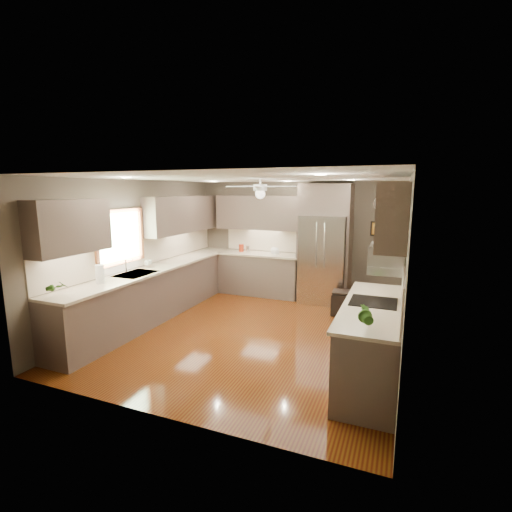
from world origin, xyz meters
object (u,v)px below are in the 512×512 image
Objects in this scene: refrigerator at (324,246)px; paper_towel at (100,274)px; potted_plant_left at (58,287)px; potted_plant_right at (367,315)px; canister_b at (248,249)px; canister_a at (241,248)px; stool at (342,303)px; microwave at (387,258)px; soap_bottle at (149,262)px; bowl at (275,253)px.

paper_towel is (-2.67, -3.40, -0.11)m from refrigerator.
potted_plant_right is at bearing 4.28° from potted_plant_left.
canister_b is 0.44× the size of potted_plant_right.
potted_plant_left is 0.12× the size of refrigerator.
refrigerator reaches higher than potted_plant_right.
stool is (2.42, -0.83, -0.78)m from canister_a.
potted_plant_left is at bearing -99.82° from canister_a.
microwave is 1.23× the size of stool.
soap_bottle is 0.54× the size of potted_plant_right.
potted_plant_right is (3.85, 0.29, 0.02)m from potted_plant_left.
bowl is 3.78m from paper_towel.
microwave reaches higher than paper_towel.
canister_b is 0.49× the size of potted_plant_left.
potted_plant_right is at bearing -95.44° from microwave.
bowl is at bearing 69.73° from potted_plant_left.
microwave is (3.06, -2.77, 0.47)m from canister_b.
soap_bottle is (-0.87, -2.19, 0.01)m from canister_a.
soap_bottle is 0.72× the size of bowl.
canister_a is 0.55× the size of potted_plant_right.
paper_towel reaches higher than potted_plant_left.
canister_b is 0.82× the size of soap_bottle.
paper_towel is (-1.59, -3.43, 0.11)m from bowl.
stool is at bearing 22.50° from soap_bottle.
refrigerator reaches higher than bowl.
potted_plant_left reaches higher than soap_bottle.
stool is 1.43× the size of paper_towel.
refrigerator is at bearing -1.99° from canister_a.
refrigerator is at bearing -2.18° from canister_b.
potted_plant_right is at bearing -59.47° from bowl.
paper_towel reaches higher than bowl.
bowl is 0.10× the size of refrigerator.
canister_a is 0.07× the size of refrigerator.
soap_bottle is 0.60× the size of potted_plant_left.
canister_b is 4.32m from potted_plant_left.
potted_plant_left is at bearing -132.79° from stool.
refrigerator reaches higher than microwave.
canister_a is 1.25× the size of canister_b.
canister_b is at bearing 78.00° from potted_plant_left.
potted_plant_right is 4.53m from bowl.
refrigerator is (2.64, 4.16, 0.11)m from potted_plant_left.
bowl is (0.82, -0.04, -0.05)m from canister_a.
potted_plant_left is 0.64× the size of stool.
potted_plant_right is 1.23m from microwave.
canister_b is 4.16m from microwave.
microwave is at bearing -63.91° from refrigerator.
refrigerator is at bearing -1.57° from bowl.
paper_towel is at bearing -85.65° from soap_bottle.
canister_a is 0.73× the size of bowl.
microwave is at bearing 9.80° from paper_towel.
bowl is 0.54× the size of stool.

